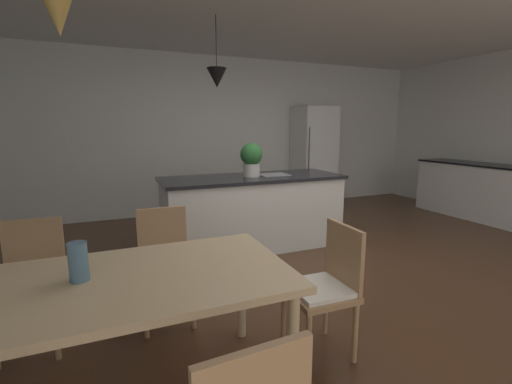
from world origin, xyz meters
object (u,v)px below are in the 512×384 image
(dining_table, at_px, (96,295))
(chair_kitchen_end, at_px, (326,285))
(kitchen_island, at_px, (253,211))
(potted_plant_on_island, at_px, (251,158))
(refrigerator, at_px, (313,157))
(chair_far_left, at_px, (31,280))
(vase_on_dining_table, at_px, (78,262))
(chair_far_right, at_px, (165,261))

(dining_table, xyz_separation_m, chair_kitchen_end, (1.36, -0.00, -0.20))
(kitchen_island, distance_m, potted_plant_on_island, 0.66)
(kitchen_island, bearing_deg, dining_table, -128.72)
(chair_kitchen_end, distance_m, kitchen_island, 2.16)
(dining_table, height_order, refrigerator, refrigerator)
(kitchen_island, bearing_deg, chair_kitchen_end, -99.43)
(chair_far_left, relative_size, potted_plant_on_island, 2.13)
(vase_on_dining_table, bearing_deg, refrigerator, 45.72)
(chair_far_left, distance_m, vase_on_dining_table, 0.94)
(refrigerator, distance_m, potted_plant_on_island, 2.66)
(chair_far_right, height_order, chair_far_left, same)
(chair_far_right, distance_m, kitchen_island, 1.82)
(chair_far_right, xyz_separation_m, chair_kitchen_end, (0.91, -0.83, 0.00))
(kitchen_island, bearing_deg, potted_plant_on_island, 180.00)
(dining_table, bearing_deg, refrigerator, 46.65)
(chair_far_right, bearing_deg, chair_far_left, -179.99)
(chair_far_right, relative_size, kitchen_island, 0.39)
(chair_kitchen_end, xyz_separation_m, refrigerator, (2.32, 3.89, 0.46))
(dining_table, xyz_separation_m, kitchen_island, (1.71, 2.13, -0.21))
(kitchen_island, xyz_separation_m, refrigerator, (1.96, 1.76, 0.47))
(chair_kitchen_end, xyz_separation_m, vase_on_dining_table, (-1.43, 0.05, 0.36))
(chair_far_right, relative_size, chair_kitchen_end, 1.00)
(kitchen_island, bearing_deg, vase_on_dining_table, -130.54)
(potted_plant_on_island, bearing_deg, chair_kitchen_end, -98.95)
(refrigerator, bearing_deg, chair_far_right, -136.53)
(potted_plant_on_island, xyz_separation_m, vase_on_dining_table, (-1.76, -2.08, -0.29))
(dining_table, distance_m, potted_plant_on_island, 2.76)
(chair_far_left, bearing_deg, dining_table, -62.15)
(chair_far_left, relative_size, chair_kitchen_end, 1.00)
(kitchen_island, relative_size, refrigerator, 1.19)
(chair_far_left, height_order, refrigerator, refrigerator)
(potted_plant_on_island, bearing_deg, chair_far_right, -133.74)
(dining_table, distance_m, refrigerator, 5.36)
(kitchen_island, distance_m, vase_on_dining_table, 2.76)
(dining_table, relative_size, chair_far_right, 2.27)
(chair_far_left, distance_m, kitchen_island, 2.51)
(dining_table, bearing_deg, chair_far_right, 61.79)
(chair_kitchen_end, relative_size, kitchen_island, 0.39)
(chair_far_left, xyz_separation_m, kitchen_island, (2.15, 1.30, -0.01))
(chair_kitchen_end, xyz_separation_m, kitchen_island, (0.35, 2.13, -0.01))
(refrigerator, bearing_deg, potted_plant_on_island, -138.43)
(potted_plant_on_island, bearing_deg, dining_table, -128.42)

